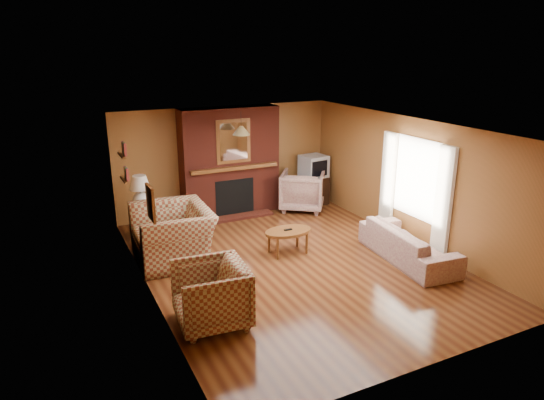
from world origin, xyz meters
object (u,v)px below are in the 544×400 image
floral_armchair (302,191)px  crt_tv (314,166)px  plaid_loveseat (173,234)px  coffee_table (288,233)px  fireplace (230,163)px  side_table (143,222)px  floral_sofa (408,244)px  table_lamp (140,190)px  plaid_armchair (211,295)px  tv_stand (313,190)px

floral_armchair → crt_tv: 0.72m
plaid_loveseat → coffee_table: size_ratio=1.65×
fireplace → side_table: fireplace is taller
floral_sofa → table_lamp: bearing=57.1°
plaid_armchair → side_table: bearing=-172.6°
fireplace → plaid_armchair: 4.70m
fireplace → floral_armchair: fireplace is taller
coffee_table → crt_tv: size_ratio=1.45×
coffee_table → tv_stand: tv_stand is taller
floral_sofa → table_lamp: 5.17m
floral_armchair → tv_stand: size_ratio=1.48×
side_table → coffee_table: bearing=-42.4°
plaid_loveseat → floral_sofa: size_ratio=0.71×
side_table → crt_tv: crt_tv is taller
plaid_loveseat → table_lamp: bearing=-167.2°
fireplace → tv_stand: (2.05, -0.18, -0.85)m
plaid_loveseat → crt_tv: size_ratio=2.40×
fireplace → table_lamp: fireplace is taller
plaid_loveseat → side_table: plaid_loveseat is taller
plaid_armchair → floral_sofa: bearing=102.0°
plaid_loveseat → side_table: size_ratio=2.46×
plaid_armchair → plaid_loveseat: bearing=-177.4°
plaid_armchair → side_table: size_ratio=1.61×
floral_sofa → floral_armchair: (-0.30, 3.28, 0.15)m
floral_sofa → tv_stand: tv_stand is taller
plaid_armchair → table_lamp: 3.72m
side_table → crt_tv: 4.21m
fireplace → tv_stand: 2.23m
tv_stand → floral_sofa: bearing=-94.3°
floral_sofa → fireplace: bearing=32.7°
floral_sofa → side_table: (-4.00, 3.21, -0.00)m
fireplace → side_table: bearing=-165.7°
floral_sofa → crt_tv: 3.61m
fireplace → plaid_armchair: (-1.95, -4.21, -0.74)m
plaid_armchair → table_lamp: table_lamp is taller
floral_sofa → crt_tv: size_ratio=3.37×
fireplace → plaid_loveseat: 2.75m
floral_sofa → floral_armchair: bearing=11.2°
plaid_armchair → crt_tv: (4.00, 4.02, 0.49)m
side_table → fireplace: bearing=14.3°
crt_tv → floral_sofa: bearing=-92.4°
tv_stand → table_lamp: bearing=-177.1°
plaid_armchair → floral_armchair: floral_armchair is taller
plaid_loveseat → tv_stand: 4.26m
plaid_armchair → floral_sofa: 3.88m
table_lamp → plaid_loveseat: bearing=-79.6°
plaid_armchair → tv_stand: plaid_armchair is taller
plaid_loveseat → fireplace: bearing=138.2°
plaid_armchair → floral_sofa: plaid_armchair is taller
table_lamp → plaid_armchair: bearing=-87.7°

